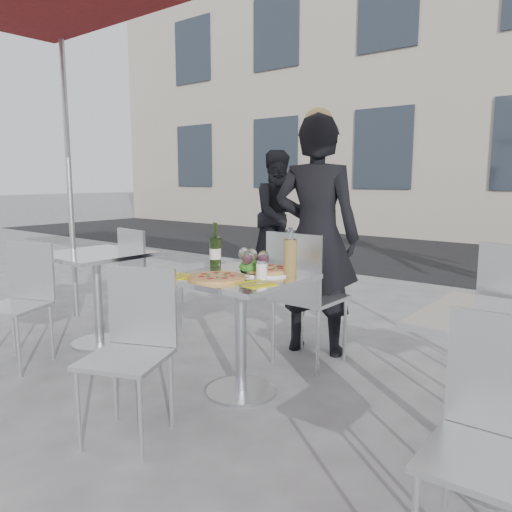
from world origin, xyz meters
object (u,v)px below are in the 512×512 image
Objects in this scene: wine_bottle at (215,250)px; wineglass_red_b at (264,258)px; chair_far at (302,288)px; napkin_left at (179,276)px; wineglass_white_a at (244,255)px; napkin_right at (256,284)px; wineglass_white_b at (252,256)px; side_table_right at (510,366)px; pizza_far at (268,270)px; salad_plate at (252,268)px; pedestrian_a at (280,215)px; side_chair_lfar at (144,271)px; carafe at (290,257)px; side_chair_lnear at (22,293)px; pizza_near at (217,277)px; main_table at (241,309)px; wineglass_red_a at (247,258)px; side_table_left at (97,279)px; woman_diner at (316,237)px; side_chair_rnear at (497,427)px; chair_near at (133,338)px.

wine_bottle is 1.87× the size of wineglass_red_b.
napkin_left is (-0.31, -0.87, 0.18)m from chair_far.
wineglass_white_a is 0.38m from napkin_right.
napkin_left is at bearing 70.24° from chair_far.
wine_bottle is 0.32m from wineglass_white_b.
wine_bottle reaches higher than side_table_right.
pizza_far is 1.56× the size of salad_plate.
pedestrian_a is 3.58m from pizza_far.
salad_plate is 0.08m from wineglass_white_b.
side_table_right is at bearing 178.57° from side_chair_lfar.
carafe is at bearing 102.11° from napkin_right.
side_chair_lnear reaches higher than pizza_near.
wineglass_white_b is (-0.24, -0.07, -0.01)m from carafe.
napkin_right is at bearing -31.47° from main_table.
wine_bottle is at bearing 81.09° from napkin_left.
main_table is 0.78× the size of chair_far.
chair_far reaches higher than wineglass_red_a.
main_table is 0.32m from wineglass_red_a.
pizza_far is at bearing 72.39° from pizza_near.
wineglass_white_b is 0.46m from napkin_left.
woman_diner reaches higher than side_table_left.
side_chair_lfar is at bearing 160.23° from side_chair_rnear.
napkin_right is at bearing -91.89° from carafe.
main_table is at bearing 170.20° from side_chair_lfar.
side_chair_rnear is 1.79m from wineglass_white_a.
wineglass_white_b is (-1.57, 0.65, 0.34)m from side_chair_rnear.
wine_bottle is at bearing 4.79° from side_chair_lnear.
wineglass_red_b is (0.11, -0.02, 0.07)m from salad_plate.
side_table_right is 1.53m from wineglass_white_b.
side_table_left is 0.44× the size of pedestrian_a.
pizza_near reaches higher than side_table_left.
pizza_far is at bearing 152.72° from side_chair_rnear.
chair_near is at bearing -77.64° from wine_bottle.
pedestrian_a is 3.71m from wineglass_red_a.
wine_bottle reaches higher than chair_far.
wineglass_white_a is at bearing 74.77° from woman_diner.
napkin_right is at bearing -46.98° from wineglass_white_b.
napkin_left is (-0.51, -0.42, -0.11)m from carafe.
pizza_near is 1.12× the size of wine_bottle.
side_chair_lfar is 3.23m from side_chair_rnear.
main_table is at bearing -3.48° from side_chair_lnear.
pedestrian_a is 5.76× the size of wine_bottle.
napkin_left is (1.23, -0.25, 0.21)m from side_table_left.
side_table_left is 1.59m from wineglass_red_a.
wine_bottle is at bearing 169.03° from napkin_right.
pizza_near reaches higher than napkin_right.
pedestrian_a reaches higher than side_chair_lnear.
pedestrian_a is at bearing 123.08° from wineglass_white_b.
carafe reaches higher than wineglass_red_a.
wineglass_white_b is at bearing -133.23° from pizza_far.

